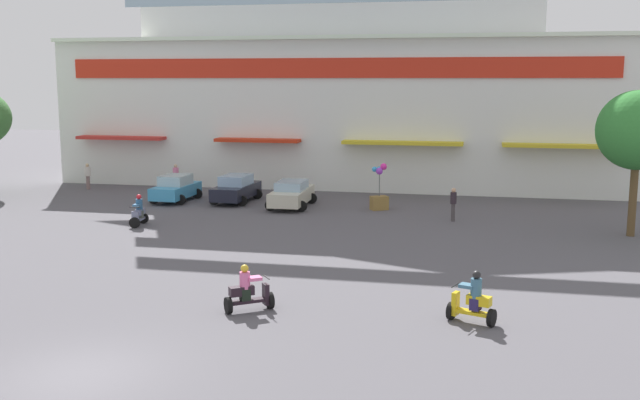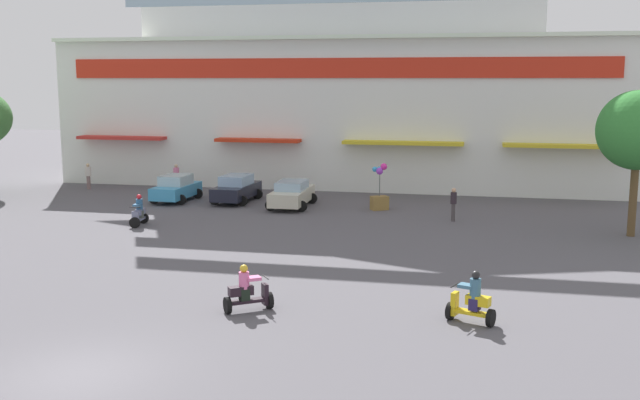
{
  "view_description": "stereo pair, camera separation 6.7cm",
  "coord_description": "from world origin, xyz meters",
  "views": [
    {
      "loc": [
        9.24,
        -15.31,
        7.08
      ],
      "look_at": [
        2.14,
        17.58,
        1.53
      ],
      "focal_mm": 41.5,
      "sensor_mm": 36.0,
      "label": 1
    },
    {
      "loc": [
        9.3,
        -15.3,
        7.08
      ],
      "look_at": [
        2.14,
        17.58,
        1.53
      ],
      "focal_mm": 41.5,
      "sensor_mm": 36.0,
      "label": 2
    }
  ],
  "objects": [
    {
      "name": "pedestrian_2",
      "position": [
        -9.49,
        28.16,
        0.97
      ],
      "size": [
        0.39,
        0.39,
        1.7
      ],
      "color": "black",
      "rests_on": "ground"
    },
    {
      "name": "parked_car_2",
      "position": [
        -0.84,
        23.91,
        0.75
      ],
      "size": [
        2.36,
        4.4,
        1.47
      ],
      "color": "beige",
      "rests_on": "ground"
    },
    {
      "name": "scooter_rider_2",
      "position": [
        -6.78,
        17.26,
        0.62
      ],
      "size": [
        0.64,
        1.35,
        1.53
      ],
      "color": "black",
      "rests_on": "ground"
    },
    {
      "name": "parked_car_1",
      "position": [
        -4.41,
        24.93,
        0.78
      ],
      "size": [
        2.39,
        4.19,
        1.57
      ],
      "color": "#1D1F2C",
      "rests_on": "ground"
    },
    {
      "name": "pedestrian_0",
      "position": [
        8.08,
        21.6,
        0.98
      ],
      "size": [
        0.44,
        0.44,
        1.69
      ],
      "color": "#464041",
      "rests_on": "ground"
    },
    {
      "name": "parked_car_0",
      "position": [
        -7.92,
        24.41,
        0.77
      ],
      "size": [
        2.33,
        3.85,
        1.54
      ],
      "color": "#3B97C9",
      "rests_on": "ground"
    },
    {
      "name": "scooter_rider_3",
      "position": [
        9.21,
        5.91,
        0.65
      ],
      "size": [
        1.48,
        0.97,
        1.59
      ],
      "color": "black",
      "rests_on": "ground"
    },
    {
      "name": "colonial_building",
      "position": [
        0.0,
        35.39,
        9.07
      ],
      "size": [
        37.22,
        14.72,
        20.48
      ],
      "color": "white",
      "rests_on": "ground"
    },
    {
      "name": "ground_plane",
      "position": [
        0.0,
        13.0,
        0.0
      ],
      "size": [
        128.0,
        128.0,
        0.0
      ],
      "primitive_type": "plane",
      "color": "#555258"
    },
    {
      "name": "balloon_vendor_cart",
      "position": [
        4.04,
        24.11,
        0.93
      ],
      "size": [
        1.08,
        0.98,
        2.55
      ],
      "color": "olive",
      "rests_on": "ground"
    },
    {
      "name": "pedestrian_1",
      "position": [
        -15.33,
        27.61,
        0.95
      ],
      "size": [
        0.54,
        0.54,
        1.68
      ],
      "color": "#7F6462",
      "rests_on": "ground"
    },
    {
      "name": "scooter_rider_1",
      "position": [
        2.47,
        5.61,
        0.61
      ],
      "size": [
        1.51,
        1.29,
        1.48
      ],
      "color": "black",
      "rests_on": "ground"
    },
    {
      "name": "plaza_tree_1",
      "position": [
        16.11,
        19.79,
        4.77
      ],
      "size": [
        3.59,
        3.49,
        6.58
      ],
      "color": "brown",
      "rests_on": "ground"
    }
  ]
}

